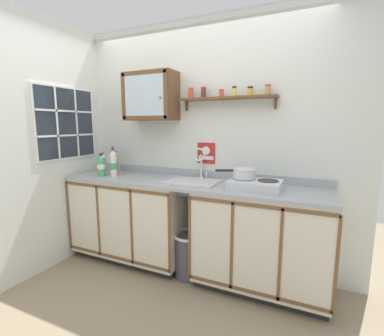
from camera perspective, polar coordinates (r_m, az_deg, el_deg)
The scene contains 20 objects.
floor at distance 2.79m, azimuth -4.64°, elevation -23.93°, with size 5.73×5.73×0.00m, color gray.
back_wall at distance 2.97m, azimuth 1.58°, elevation 5.01°, with size 3.33×0.07×2.60m.
side_wall_left at distance 3.11m, azimuth -30.64°, elevation 3.75°, with size 0.05×3.47×2.60m, color silver.
lower_cabinet_run at distance 3.22m, azimuth -12.41°, elevation -10.25°, with size 1.33×0.59×0.92m.
lower_cabinet_run_right at distance 2.67m, azimuth 14.32°, elevation -14.54°, with size 1.21×0.59×0.92m.
countertop at distance 2.74m, azimuth -1.04°, elevation -3.23°, with size 2.69×0.61×0.03m, color #9EA3A8.
backsplash at distance 2.98m, azimuth 1.29°, elevation -1.15°, with size 2.69×0.02×0.08m, color #9EA3A8.
sink at distance 2.75m, azimuth 0.42°, elevation -3.16°, with size 0.51×0.45×0.43m.
hot_plate_stove at distance 2.50m, azimuth 13.02°, elevation -3.38°, with size 0.45×0.33×0.08m.
saucepan at distance 2.53m, azimuth 10.73°, elevation -1.05°, with size 0.35×0.22×0.09m.
bottle_opaque_white_0 at distance 3.13m, azimuth -16.05°, elevation 0.84°, with size 0.07×0.07×0.31m.
bottle_water_clear_1 at distance 3.31m, azimuth -18.09°, elevation 0.74°, with size 0.08×0.08×0.25m.
bottle_soda_green_2 at distance 3.20m, azimuth -18.40°, elevation 0.44°, with size 0.08×0.08×0.25m.
bottle_water_blue_3 at distance 3.35m, azimuth -16.07°, elevation 1.51°, with size 0.07×0.07×0.32m.
bottle_juice_amber_4 at distance 3.25m, azimuth -15.57°, elevation 0.88°, with size 0.07×0.07×0.27m.
wall_cabinet at distance 3.07m, azimuth -8.59°, elevation 14.52°, with size 0.58×0.29×0.51m.
spice_shelf at distance 2.78m, azimuth 7.15°, elevation 14.56°, with size 0.98×0.14×0.23m.
warning_sign at distance 2.92m, azimuth 2.97°, elevation 3.08°, with size 0.20×0.01×0.22m.
window at distance 3.34m, azimuth -24.71°, elevation 8.46°, with size 0.03×0.78×0.79m.
trash_bin at distance 2.88m, azimuth -0.63°, elevation -17.47°, with size 0.32×0.32×0.45m.
Camera 1 is at (1.16, -2.04, 1.52)m, focal length 25.59 mm.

